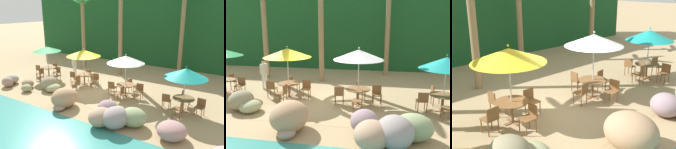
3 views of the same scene
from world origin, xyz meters
TOP-DOWN VIEW (x-y plane):
  - ground_plane at (0.00, 0.00)m, footprint 120.00×120.00m
  - terrace_deck at (0.00, 0.00)m, footprint 18.00×5.20m
  - rock_seawall at (1.51, -3.12)m, footprint 15.14×3.81m
  - umbrella_yellow at (-1.81, 0.30)m, footprint 2.30×2.30m
  - dining_table_yellow at (-1.81, 0.30)m, footprint 1.10×1.10m
  - chair_yellow_seaward at (-0.97, 0.44)m, footprint 0.44×0.45m
  - chair_yellow_inland at (-1.91, 1.15)m, footprint 0.43×0.43m
  - chair_yellow_left at (-2.65, 0.14)m, footprint 0.46×0.46m
  - chair_yellow_right at (-1.74, -0.55)m, footprint 0.44×0.43m
  - umbrella_white at (1.65, -0.08)m, footprint 2.22×2.22m
  - dining_table_white at (1.65, -0.08)m, footprint 1.10×1.10m
  - chair_white_seaward at (2.49, 0.11)m, footprint 0.47×0.47m
  - chair_white_inland at (1.63, 0.77)m, footprint 0.46×0.45m
  - chair_white_left at (0.83, -0.29)m, footprint 0.48×0.48m
  - chair_white_right at (1.80, -0.92)m, footprint 0.46×0.45m
  - umbrella_teal at (5.20, -0.34)m, footprint 2.15×2.15m
  - dining_table_teal at (5.20, -0.34)m, footprint 1.10×1.10m
  - chair_teal_seaward at (6.05, -0.37)m, footprint 0.48×0.48m
  - chair_teal_inland at (5.04, 0.50)m, footprint 0.46×0.45m
  - chair_teal_left at (4.36, -0.52)m, footprint 0.46×0.47m
  - chair_teal_right at (5.27, -1.20)m, footprint 0.44×0.43m

SIDE VIEW (x-z plane):
  - ground_plane at x=0.00m, z-range 0.00..0.00m
  - terrace_deck at x=0.00m, z-range 0.00..0.01m
  - rock_seawall at x=1.51m, z-range -0.12..0.93m
  - chair_yellow_seaward at x=-0.97m, z-range 0.08..0.95m
  - chair_yellow_inland at x=-1.91m, z-range 0.08..0.95m
  - chair_yellow_left at x=-2.65m, z-range 0.08..0.95m
  - chair_yellow_right at x=-1.74m, z-range 0.08..0.95m
  - chair_white_seaward at x=2.49m, z-range 0.08..0.95m
  - chair_white_inland at x=1.63m, z-range 0.08..0.95m
  - chair_white_left at x=0.83m, z-range 0.08..0.95m
  - chair_white_right at x=1.80m, z-range 0.08..0.95m
  - chair_teal_seaward at x=6.05m, z-range 0.08..0.95m
  - chair_teal_inland at x=5.04m, z-range 0.08..0.95m
  - chair_teal_left at x=4.36m, z-range 0.08..0.95m
  - chair_teal_right at x=5.27m, z-range 0.08..0.95m
  - dining_table_yellow at x=-1.81m, z-range 0.24..0.98m
  - dining_table_white at x=1.65m, z-range 0.24..0.98m
  - dining_table_teal at x=5.20m, z-range 0.24..0.98m
  - umbrella_teal at x=5.20m, z-range 0.86..3.27m
  - umbrella_yellow at x=-1.81m, z-range 0.95..3.51m
  - umbrella_white at x=1.65m, z-range 0.97..3.58m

